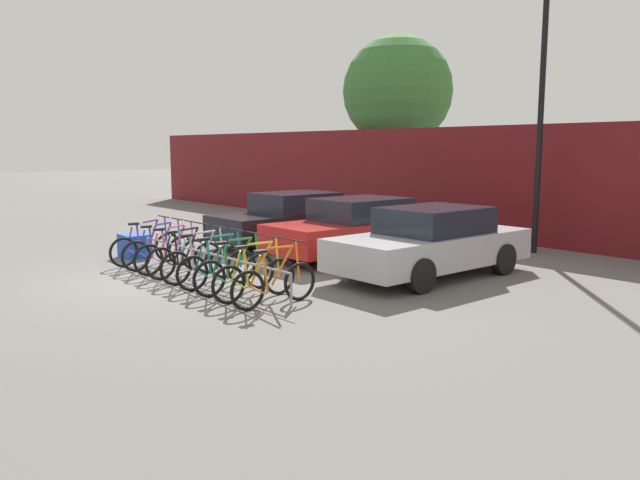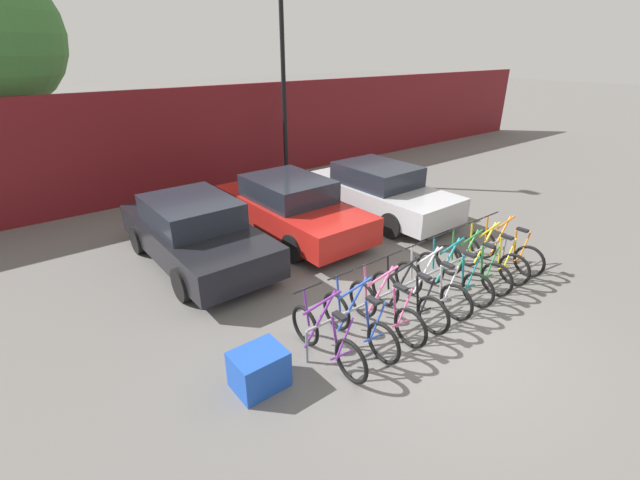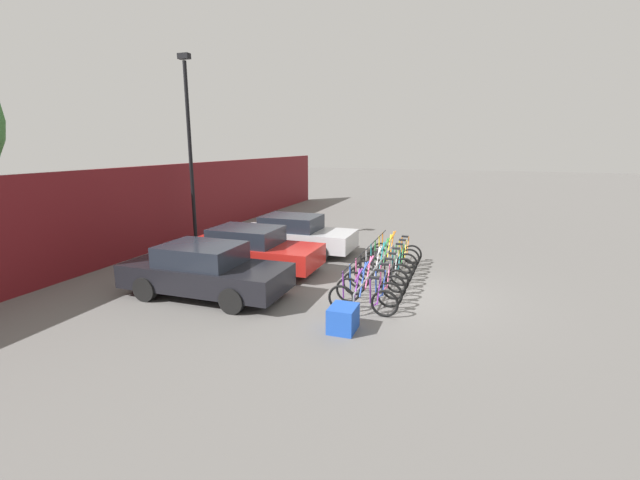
{
  "view_description": "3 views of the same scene",
  "coord_description": "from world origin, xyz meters",
  "px_view_note": "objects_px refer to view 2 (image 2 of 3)",
  "views": [
    {
      "loc": [
        11.14,
        -5.37,
        2.57
      ],
      "look_at": [
        1.98,
        2.41,
        0.79
      ],
      "focal_mm": 35.0,
      "sensor_mm": 36.0,
      "label": 1
    },
    {
      "loc": [
        -4.98,
        -3.37,
        4.24
      ],
      "look_at": [
        -0.29,
        2.55,
        0.83
      ],
      "focal_mm": 24.0,
      "sensor_mm": 36.0,
      "label": 2
    },
    {
      "loc": [
        -11.09,
        -1.67,
        3.93
      ],
      "look_at": [
        1.13,
        2.61,
        1.04
      ],
      "focal_mm": 24.0,
      "sensor_mm": 36.0,
      "label": 3
    }
  ],
  "objects_px": {
    "car_silver": "(378,191)",
    "lamp_post": "(283,58)",
    "bicycle_orange": "(505,250)",
    "bicycle_purple": "(327,340)",
    "bicycle_pink": "(385,310)",
    "bicycle_green": "(472,267)",
    "bicycle_black": "(408,299)",
    "bicycle_teal": "(453,276)",
    "bicycle_blue": "(359,324)",
    "bicycle_yellow": "(490,258)",
    "bike_rack": "(426,277)",
    "car_red": "(290,207)",
    "cargo_crate": "(259,369)",
    "car_black": "(195,232)",
    "bicycle_silver": "(431,287)"
  },
  "relations": [
    {
      "from": "cargo_crate",
      "to": "car_silver",
      "type": "bearing_deg",
      "value": 31.41
    },
    {
      "from": "bicycle_orange",
      "to": "bike_rack",
      "type": "bearing_deg",
      "value": -179.6
    },
    {
      "from": "bicycle_pink",
      "to": "bicycle_green",
      "type": "height_order",
      "value": "same"
    },
    {
      "from": "bike_rack",
      "to": "bicycle_yellow",
      "type": "xyz_separation_m",
      "value": [
        1.84,
        -0.15,
        -0.13
      ]
    },
    {
      "from": "bicycle_blue",
      "to": "bicycle_pink",
      "type": "height_order",
      "value": "same"
    },
    {
      "from": "bicycle_teal",
      "to": "lamp_post",
      "type": "relative_size",
      "value": 0.24
    },
    {
      "from": "bicycle_green",
      "to": "car_red",
      "type": "distance_m",
      "value": 4.45
    },
    {
      "from": "car_black",
      "to": "bicycle_purple",
      "type": "bearing_deg",
      "value": -88.2
    },
    {
      "from": "bicycle_green",
      "to": "bicycle_silver",
      "type": "bearing_deg",
      "value": -177.11
    },
    {
      "from": "bicycle_green",
      "to": "lamp_post",
      "type": "height_order",
      "value": "lamp_post"
    },
    {
      "from": "bicycle_orange",
      "to": "bicycle_teal",
      "type": "bearing_deg",
      "value": -176.06
    },
    {
      "from": "bicycle_teal",
      "to": "bicycle_blue",
      "type": "bearing_deg",
      "value": 177.34
    },
    {
      "from": "bicycle_black",
      "to": "bicycle_purple",
      "type": "bearing_deg",
      "value": -176.01
    },
    {
      "from": "bike_rack",
      "to": "bicycle_orange",
      "type": "distance_m",
      "value": 2.41
    },
    {
      "from": "bicycle_purple",
      "to": "lamp_post",
      "type": "xyz_separation_m",
      "value": [
        4.74,
        7.97,
        3.57
      ]
    },
    {
      "from": "car_silver",
      "to": "bicycle_green",
      "type": "bearing_deg",
      "value": -108.84
    },
    {
      "from": "bike_rack",
      "to": "car_black",
      "type": "relative_size",
      "value": 1.22
    },
    {
      "from": "bicycle_teal",
      "to": "car_black",
      "type": "xyz_separation_m",
      "value": [
        -3.15,
        4.23,
        0.31
      ]
    },
    {
      "from": "bicycle_pink",
      "to": "car_black",
      "type": "height_order",
      "value": "car_black"
    },
    {
      "from": "lamp_post",
      "to": "cargo_crate",
      "type": "bearing_deg",
      "value": -126.54
    },
    {
      "from": "bike_rack",
      "to": "lamp_post",
      "type": "xyz_separation_m",
      "value": [
        2.34,
        7.83,
        3.45
      ]
    },
    {
      "from": "bicycle_teal",
      "to": "car_red",
      "type": "xyz_separation_m",
      "value": [
        -0.69,
        4.25,
        0.31
      ]
    },
    {
      "from": "bicycle_silver",
      "to": "car_red",
      "type": "relative_size",
      "value": 0.38
    },
    {
      "from": "bicycle_yellow",
      "to": "car_black",
      "type": "height_order",
      "value": "car_black"
    },
    {
      "from": "bicycle_black",
      "to": "bicycle_silver",
      "type": "height_order",
      "value": "same"
    },
    {
      "from": "bicycle_yellow",
      "to": "bicycle_green",
      "type": "bearing_deg",
      "value": -179.49
    },
    {
      "from": "bicycle_orange",
      "to": "car_black",
      "type": "bearing_deg",
      "value": 143.39
    },
    {
      "from": "lamp_post",
      "to": "bicycle_teal",
      "type": "bearing_deg",
      "value": -102.18
    },
    {
      "from": "bicycle_black",
      "to": "bicycle_pink",
      "type": "bearing_deg",
      "value": -176.01
    },
    {
      "from": "car_black",
      "to": "lamp_post",
      "type": "xyz_separation_m",
      "value": [
        4.87,
        3.75,
        3.26
      ]
    },
    {
      "from": "bike_rack",
      "to": "bicycle_teal",
      "type": "distance_m",
      "value": 0.65
    },
    {
      "from": "car_silver",
      "to": "lamp_post",
      "type": "distance_m",
      "value": 5.29
    },
    {
      "from": "bicycle_orange",
      "to": "lamp_post",
      "type": "relative_size",
      "value": 0.24
    },
    {
      "from": "bicycle_purple",
      "to": "cargo_crate",
      "type": "distance_m",
      "value": 1.06
    },
    {
      "from": "bicycle_purple",
      "to": "bike_rack",
      "type": "bearing_deg",
      "value": -0.32
    },
    {
      "from": "bicycle_orange",
      "to": "bicycle_black",
      "type": "bearing_deg",
      "value": -176.06
    },
    {
      "from": "bicycle_green",
      "to": "cargo_crate",
      "type": "height_order",
      "value": "bicycle_green"
    },
    {
      "from": "bicycle_pink",
      "to": "bicycle_orange",
      "type": "distance_m",
      "value": 3.59
    },
    {
      "from": "bike_rack",
      "to": "car_black",
      "type": "xyz_separation_m",
      "value": [
        -2.54,
        4.08,
        0.19
      ]
    },
    {
      "from": "bicycle_purple",
      "to": "cargo_crate",
      "type": "relative_size",
      "value": 2.44
    },
    {
      "from": "bicycle_silver",
      "to": "bicycle_orange",
      "type": "xyz_separation_m",
      "value": [
        2.42,
        0.0,
        0.0
      ]
    },
    {
      "from": "bike_rack",
      "to": "bicycle_yellow",
      "type": "relative_size",
      "value": 3.13
    },
    {
      "from": "car_red",
      "to": "bicycle_blue",
      "type": "bearing_deg",
      "value": -111.74
    },
    {
      "from": "bicycle_black",
      "to": "bicycle_teal",
      "type": "xyz_separation_m",
      "value": [
        1.25,
        0.0,
        0.0
      ]
    },
    {
      "from": "bicycle_purple",
      "to": "bicycle_orange",
      "type": "distance_m",
      "value": 4.81
    },
    {
      "from": "bicycle_silver",
      "to": "car_red",
      "type": "bearing_deg",
      "value": 92.86
    },
    {
      "from": "bike_rack",
      "to": "bicycle_green",
      "type": "bearing_deg",
      "value": -6.95
    },
    {
      "from": "bicycle_silver",
      "to": "bicycle_green",
      "type": "bearing_deg",
      "value": 2.05
    },
    {
      "from": "car_silver",
      "to": "car_red",
      "type": "bearing_deg",
      "value": 170.55
    },
    {
      "from": "bicycle_blue",
      "to": "bicycle_green",
      "type": "xyz_separation_m",
      "value": [
        2.99,
        0.0,
        0.0
      ]
    }
  ]
}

